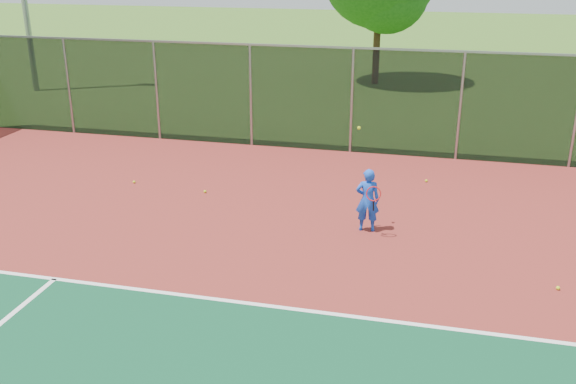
# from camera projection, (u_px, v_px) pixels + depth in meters

# --- Properties ---
(court_apron) EXTENTS (30.00, 20.00, 0.02)m
(court_apron) POSITION_uv_depth(u_px,v_px,m) (457.00, 369.00, 9.03)
(court_apron) COLOR maroon
(court_apron) RESTS_ON ground
(fence_back) EXTENTS (30.00, 0.06, 3.03)m
(fence_back) POSITION_uv_depth(u_px,v_px,m) (460.00, 105.00, 17.58)
(fence_back) COLOR black
(fence_back) RESTS_ON court_apron
(tennis_player) EXTENTS (0.59, 0.60, 2.21)m
(tennis_player) POSITION_uv_depth(u_px,v_px,m) (368.00, 200.00, 13.26)
(tennis_player) COLOR blue
(tennis_player) RESTS_ON court_apron
(practice_ball_0) EXTENTS (0.07, 0.07, 0.07)m
(practice_ball_0) POSITION_uv_depth(u_px,v_px,m) (558.00, 288.00, 11.11)
(practice_ball_0) COLOR #C6D819
(practice_ball_0) RESTS_ON court_apron
(practice_ball_1) EXTENTS (0.07, 0.07, 0.07)m
(practice_ball_1) POSITION_uv_depth(u_px,v_px,m) (426.00, 181.00, 16.29)
(practice_ball_1) COLOR #C6D819
(practice_ball_1) RESTS_ON court_apron
(practice_ball_3) EXTENTS (0.07, 0.07, 0.07)m
(practice_ball_3) POSITION_uv_depth(u_px,v_px,m) (205.00, 191.00, 15.57)
(practice_ball_3) COLOR #C6D819
(practice_ball_3) RESTS_ON court_apron
(practice_ball_4) EXTENTS (0.07, 0.07, 0.07)m
(practice_ball_4) POSITION_uv_depth(u_px,v_px,m) (134.00, 182.00, 16.22)
(practice_ball_4) COLOR #C6D819
(practice_ball_4) RESTS_ON court_apron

